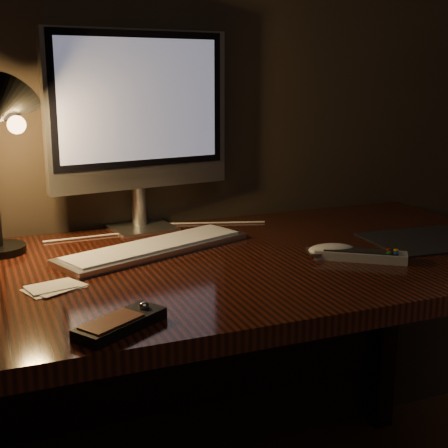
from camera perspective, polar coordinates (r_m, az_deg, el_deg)
name	(u,v)px	position (r m, az deg, el deg)	size (l,w,h in m)	color
desk	(192,306)	(1.47, -2.93, -7.50)	(1.60, 0.75, 0.75)	#39150D
monitor	(139,114)	(1.61, -7.76, 9.91)	(0.48, 0.16, 0.51)	silver
keyboard	(155,247)	(1.45, -6.37, -2.13)	(0.47, 0.13, 0.02)	silver
mousepad	(427,240)	(1.61, 18.07, -1.39)	(0.28, 0.23, 0.00)	black
mouse	(332,252)	(1.42, 9.87, -2.54)	(0.11, 0.06, 0.02)	white
media_remote	(120,323)	(1.02, -9.45, -8.93)	(0.17, 0.13, 0.03)	black
tv_remote	(361,255)	(1.40, 12.38, -2.79)	(0.19, 0.16, 0.03)	#9B9FA1
papers	(54,288)	(1.24, -15.28, -5.64)	(0.11, 0.07, 0.01)	white
desk_lamp	(3,134)	(1.43, -19.57, 7.73)	(0.21, 0.22, 0.40)	black
cable	(162,230)	(1.63, -5.68, -0.54)	(0.01, 0.01, 0.58)	white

